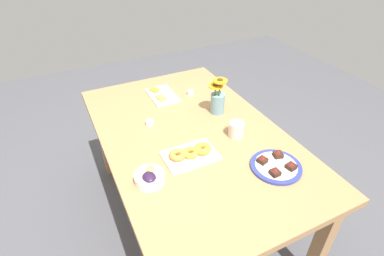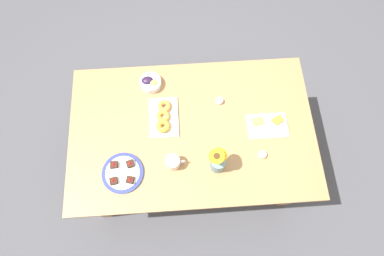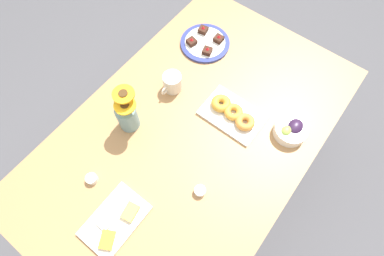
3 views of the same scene
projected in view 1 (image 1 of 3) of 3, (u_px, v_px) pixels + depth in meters
ground_plane at (192, 215)px, 2.18m from camera, size 6.00×6.00×0.00m
dining_table at (192, 145)px, 1.80m from camera, size 1.60×1.00×0.74m
coffee_mug at (236, 129)px, 1.70m from camera, size 0.12×0.09×0.09m
grape_bowl at (150, 177)px, 1.42m from camera, size 0.15×0.15×0.07m
cheese_platter at (162, 95)px, 2.11m from camera, size 0.26×0.17×0.03m
croissant_platter at (191, 154)px, 1.57m from camera, size 0.19×0.28×0.05m
jam_cup_honey at (190, 92)px, 2.13m from camera, size 0.05×0.05×0.03m
jam_cup_berry at (150, 122)px, 1.82m from camera, size 0.05×0.05×0.03m
dessert_plate at (276, 166)px, 1.51m from camera, size 0.26×0.26×0.05m
flower_vase at (218, 101)px, 1.89m from camera, size 0.11×0.11×0.24m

